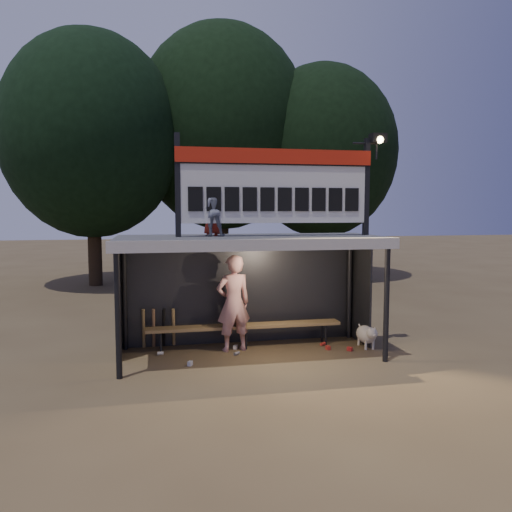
# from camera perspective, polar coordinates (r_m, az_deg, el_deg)

# --- Properties ---
(ground) EXTENTS (80.00, 80.00, 0.00)m
(ground) POSITION_cam_1_polar(r_m,az_deg,el_deg) (9.90, -0.69, -11.25)
(ground) COLOR #4E3D27
(ground) RESTS_ON ground
(player) EXTENTS (0.78, 0.59, 1.93)m
(player) POSITION_cam_1_polar(r_m,az_deg,el_deg) (10.00, -2.59, -5.40)
(player) COLOR silver
(player) RESTS_ON ground
(child_a) EXTENTS (0.49, 0.39, 0.98)m
(child_a) POSITION_cam_1_polar(r_m,az_deg,el_deg) (9.46, -5.02, 5.20)
(child_a) COLOR slate
(child_a) RESTS_ON dugout_shelter
(child_b) EXTENTS (0.45, 0.33, 0.84)m
(child_b) POSITION_cam_1_polar(r_m,az_deg,el_deg) (9.71, -5.04, 4.79)
(child_b) COLOR #AA291A
(child_b) RESTS_ON dugout_shelter
(dugout_shelter) EXTENTS (5.10, 2.08, 2.32)m
(dugout_shelter) POSITION_cam_1_polar(r_m,az_deg,el_deg) (9.78, -0.97, -0.42)
(dugout_shelter) COLOR #424244
(dugout_shelter) RESTS_ON ground
(scoreboard_assembly) EXTENTS (4.10, 0.27, 1.99)m
(scoreboard_assembly) POSITION_cam_1_polar(r_m,az_deg,el_deg) (9.62, 2.60, 8.29)
(scoreboard_assembly) COLOR black
(scoreboard_assembly) RESTS_ON dugout_shelter
(bench) EXTENTS (4.00, 0.35, 0.48)m
(bench) POSITION_cam_1_polar(r_m,az_deg,el_deg) (10.32, -1.27, -8.08)
(bench) COLOR olive
(bench) RESTS_ON ground
(tree_left) EXTENTS (6.46, 6.46, 9.27)m
(tree_left) POSITION_cam_1_polar(r_m,az_deg,el_deg) (19.64, -18.29, 12.94)
(tree_left) COLOR #322316
(tree_left) RESTS_ON ground
(tree_mid) EXTENTS (7.22, 7.22, 10.36)m
(tree_mid) POSITION_cam_1_polar(r_m,az_deg,el_deg) (21.27, -3.90, 14.35)
(tree_mid) COLOR black
(tree_mid) RESTS_ON ground
(tree_right) EXTENTS (6.08, 6.08, 8.72)m
(tree_right) POSITION_cam_1_polar(r_m,az_deg,el_deg) (21.08, 7.56, 11.72)
(tree_right) COLOR #2F1F15
(tree_right) RESTS_ON ground
(dog) EXTENTS (0.36, 0.81, 0.49)m
(dog) POSITION_cam_1_polar(r_m,az_deg,el_deg) (10.58, 12.55, -8.73)
(dog) COLOR beige
(dog) RESTS_ON ground
(bats) EXTENTS (0.67, 0.35, 0.84)m
(bats) POSITION_cam_1_polar(r_m,az_deg,el_deg) (10.43, -11.07, -8.05)
(bats) COLOR olive
(bats) RESTS_ON ground
(litter) EXTENTS (3.85, 1.02, 0.08)m
(litter) POSITION_cam_1_polar(r_m,az_deg,el_deg) (10.04, 0.79, -10.79)
(litter) COLOR #A41F1C
(litter) RESTS_ON ground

